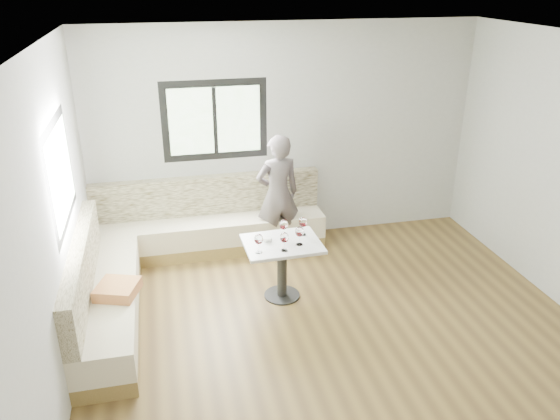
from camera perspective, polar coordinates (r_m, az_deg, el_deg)
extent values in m
cube|color=brown|center=(5.51, 6.79, -13.71)|extent=(5.00, 5.00, 0.01)
cube|color=white|center=(4.42, 8.59, 16.54)|extent=(5.00, 5.00, 0.01)
cube|color=#B7B7B2|center=(7.05, 0.61, 7.79)|extent=(5.00, 0.01, 2.80)
cube|color=#B7B7B2|center=(4.62, -23.04, -3.08)|extent=(0.01, 5.00, 2.80)
cube|color=black|center=(6.83, -6.82, 9.27)|extent=(1.30, 0.02, 1.00)
cube|color=black|center=(5.34, -21.97, 3.59)|extent=(0.02, 1.30, 1.00)
cube|color=olive|center=(7.13, -7.17, -3.67)|extent=(2.90, 0.55, 0.16)
cube|color=beige|center=(7.03, -7.26, -2.04)|extent=(2.90, 0.55, 0.29)
cube|color=beige|center=(7.05, -7.60, 1.57)|extent=(2.90, 0.14, 0.50)
cube|color=olive|center=(5.93, -17.17, -10.79)|extent=(0.55, 2.25, 0.16)
cube|color=beige|center=(5.81, -17.44, -8.95)|extent=(0.55, 2.25, 0.29)
cube|color=beige|center=(5.64, -20.00, -5.69)|extent=(0.14, 2.25, 0.50)
cube|color=#D88A52|center=(5.56, -16.61, -7.95)|extent=(0.47, 0.47, 0.11)
cylinder|color=black|center=(6.17, 0.21, -8.87)|extent=(0.40, 0.40, 0.02)
cylinder|color=black|center=(6.01, 0.21, -6.40)|extent=(0.11, 0.11, 0.63)
cube|color=silver|center=(5.85, 0.22, -3.56)|extent=(0.83, 0.66, 0.04)
imported|color=#544B4C|center=(6.83, -0.23, 1.66)|extent=(0.60, 0.44, 1.54)
cylinder|color=white|center=(5.88, -1.34, -3.04)|extent=(0.10, 0.10, 0.04)
sphere|color=black|center=(5.88, -1.22, -2.89)|extent=(0.02, 0.02, 0.02)
sphere|color=black|center=(5.88, -1.46, -2.93)|extent=(0.02, 0.02, 0.02)
sphere|color=black|center=(5.86, -1.29, -3.01)|extent=(0.02, 0.02, 0.02)
cylinder|color=white|center=(5.65, -2.22, -4.42)|extent=(0.07, 0.07, 0.01)
cylinder|color=white|center=(5.62, -2.23, -3.98)|extent=(0.01, 0.01, 0.09)
ellipsoid|color=white|center=(5.58, -2.25, -3.07)|extent=(0.09, 0.09, 0.11)
cylinder|color=#430205|center=(5.59, -2.24, -3.32)|extent=(0.06, 0.06, 0.02)
cylinder|color=white|center=(5.68, 0.46, -4.24)|extent=(0.07, 0.07, 0.01)
cylinder|color=white|center=(5.65, 0.47, -3.81)|extent=(0.01, 0.01, 0.09)
ellipsoid|color=white|center=(5.61, 0.47, -2.89)|extent=(0.09, 0.09, 0.11)
cylinder|color=#430205|center=(5.62, 0.47, -3.14)|extent=(0.06, 0.06, 0.02)
cylinder|color=white|center=(5.80, 2.03, -3.60)|extent=(0.07, 0.07, 0.01)
cylinder|color=white|center=(5.78, 2.04, -3.18)|extent=(0.01, 0.01, 0.09)
ellipsoid|color=white|center=(5.73, 2.06, -2.28)|extent=(0.09, 0.09, 0.11)
cylinder|color=#430205|center=(5.75, 2.05, -2.53)|extent=(0.06, 0.06, 0.02)
cylinder|color=white|center=(5.95, 0.38, -2.85)|extent=(0.07, 0.07, 0.01)
cylinder|color=white|center=(5.93, 0.38, -2.43)|extent=(0.01, 0.01, 0.09)
ellipsoid|color=white|center=(5.89, 0.38, -1.55)|extent=(0.09, 0.09, 0.11)
cylinder|color=#430205|center=(5.90, 0.38, -1.79)|extent=(0.06, 0.06, 0.02)
cylinder|color=white|center=(6.01, 2.41, -2.57)|extent=(0.07, 0.07, 0.01)
cylinder|color=white|center=(5.99, 2.42, -2.16)|extent=(0.01, 0.01, 0.09)
ellipsoid|color=white|center=(5.95, 2.44, -1.29)|extent=(0.09, 0.09, 0.11)
cylinder|color=#430205|center=(5.96, 2.43, -1.53)|extent=(0.06, 0.06, 0.02)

